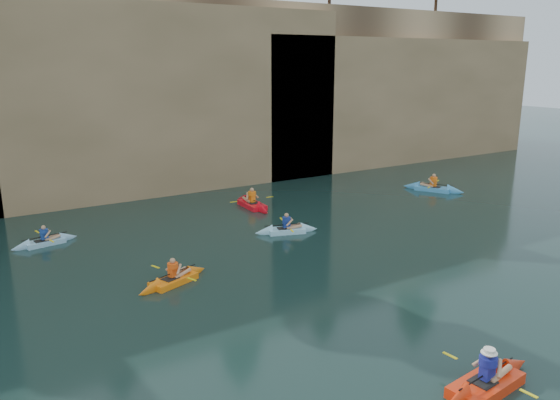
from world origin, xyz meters
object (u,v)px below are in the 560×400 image
kayaker_orange (173,279)px  kayaker_ltblue_near (286,230)px  kayaker_red_far (252,204)px  main_kayaker (486,384)px

kayaker_orange → kayaker_ltblue_near: size_ratio=1.03×
kayaker_orange → kayaker_red_far: bearing=25.4°
main_kayaker → kayaker_orange: 11.09m
kayaker_ltblue_near → kayaker_orange: bearing=-138.9°
main_kayaker → kayaker_red_far: bearing=72.8°
kayaker_orange → kayaker_red_far: 10.85m
kayaker_ltblue_near → kayaker_red_far: bearing=97.7°
kayaker_orange → kayaker_ltblue_near: bearing=2.8°
main_kayaker → kayaker_red_far: size_ratio=1.03×
kayaker_red_far → kayaker_orange: bearing=138.3°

